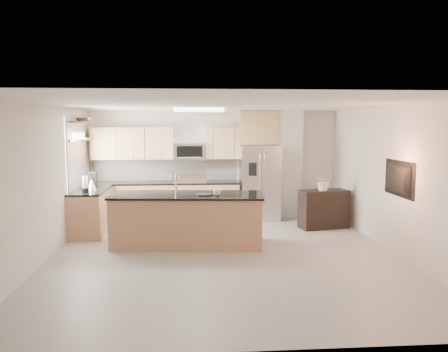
{
  "coord_description": "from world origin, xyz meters",
  "views": [
    {
      "loc": [
        -0.56,
        -7.37,
        2.27
      ],
      "look_at": [
        0.09,
        1.3,
        1.24
      ],
      "focal_mm": 35.0,
      "sensor_mm": 36.0,
      "label": 1
    }
  ],
  "objects": [
    {
      "name": "ceiling",
      "position": [
        0.0,
        0.0,
        2.6
      ],
      "size": [
        6.0,
        6.5,
        0.02
      ],
      "primitive_type": "cube",
      "color": "silver",
      "rests_on": "wall_back"
    },
    {
      "name": "window",
      "position": [
        -2.98,
        1.85,
        1.65
      ],
      "size": [
        0.04,
        1.15,
        1.65
      ],
      "color": "white",
      "rests_on": "wall_left"
    },
    {
      "name": "refrigerator",
      "position": [
        1.06,
        2.87,
        0.89
      ],
      "size": [
        0.92,
        0.78,
        1.78
      ],
      "color": "#B6B6B8",
      "rests_on": "floor"
    },
    {
      "name": "wall_back",
      "position": [
        0.0,
        3.25,
        1.3
      ],
      "size": [
        6.0,
        0.02,
        2.6
      ],
      "primitive_type": "cube",
      "color": "beige",
      "rests_on": "floor"
    },
    {
      "name": "left_counter",
      "position": [
        -2.67,
        1.85,
        0.46
      ],
      "size": [
        0.66,
        1.5,
        0.92
      ],
      "color": "tan",
      "rests_on": "floor"
    },
    {
      "name": "microwave",
      "position": [
        -0.6,
        3.04,
        1.63
      ],
      "size": [
        0.76,
        0.4,
        0.4
      ],
      "color": "#B6B6B8",
      "rests_on": "upper_cabinets"
    },
    {
      "name": "kettle",
      "position": [
        -2.62,
        1.77,
        1.03
      ],
      "size": [
        0.21,
        0.21,
        0.26
      ],
      "color": "#B6B6B8",
      "rests_on": "left_counter"
    },
    {
      "name": "ceiling_fixture",
      "position": [
        -0.4,
        1.6,
        2.56
      ],
      "size": [
        1.0,
        0.5,
        0.06
      ],
      "primitive_type": "cube",
      "color": "white",
      "rests_on": "ceiling"
    },
    {
      "name": "upper_cabinets",
      "position": [
        -1.3,
        3.09,
        1.83
      ],
      "size": [
        3.5,
        0.33,
        0.75
      ],
      "color": "tan",
      "rests_on": "wall_back"
    },
    {
      "name": "floor",
      "position": [
        0.0,
        0.0,
        0.0
      ],
      "size": [
        6.5,
        6.5,
        0.0
      ],
      "primitive_type": "plane",
      "color": "#A29E9A",
      "rests_on": "ground"
    },
    {
      "name": "partition_column",
      "position": [
        1.82,
        3.1,
        1.3
      ],
      "size": [
        0.6,
        0.3,
        2.6
      ],
      "primitive_type": "cube",
      "color": "silver",
      "rests_on": "floor"
    },
    {
      "name": "wall_right",
      "position": [
        3.0,
        0.0,
        1.3
      ],
      "size": [
        0.02,
        6.5,
        2.6
      ],
      "primitive_type": "cube",
      "color": "beige",
      "rests_on": "floor"
    },
    {
      "name": "island",
      "position": [
        -0.65,
        0.72,
        0.49
      ],
      "size": [
        2.9,
        1.26,
        1.4
      ],
      "rotation": [
        0.0,
        0.0,
        -0.09
      ],
      "color": "tan",
      "rests_on": "floor"
    },
    {
      "name": "platter",
      "position": [
        -0.33,
        0.62,
        0.98
      ],
      "size": [
        0.36,
        0.36,
        0.02
      ],
      "primitive_type": "cylinder",
      "rotation": [
        0.0,
        0.0,
        0.11
      ],
      "color": "black",
      "rests_on": "island"
    },
    {
      "name": "back_counter",
      "position": [
        -1.23,
        2.93,
        0.47
      ],
      "size": [
        3.55,
        0.66,
        1.44
      ],
      "color": "tan",
      "rests_on": "floor"
    },
    {
      "name": "shelf_upper",
      "position": [
        -2.85,
        1.95,
        2.32
      ],
      "size": [
        0.3,
        1.2,
        0.04
      ],
      "primitive_type": "cube",
      "color": "brown",
      "rests_on": "wall_left"
    },
    {
      "name": "wall_front",
      "position": [
        0.0,
        -3.25,
        1.3
      ],
      "size": [
        6.0,
        0.02,
        2.6
      ],
      "primitive_type": "cube",
      "color": "beige",
      "rests_on": "floor"
    },
    {
      "name": "bowl",
      "position": [
        -2.85,
        2.16,
        2.39
      ],
      "size": [
        0.52,
        0.52,
        0.1
      ],
      "primitive_type": "imported",
      "rotation": [
        0.0,
        0.0,
        -0.38
      ],
      "color": "#B6B6B8",
      "rests_on": "shelf_upper"
    },
    {
      "name": "blender",
      "position": [
        -2.67,
        1.42,
        1.06
      ],
      "size": [
        0.14,
        0.14,
        0.33
      ],
      "color": "black",
      "rests_on": "left_counter"
    },
    {
      "name": "wall_left",
      "position": [
        -3.0,
        0.0,
        1.3
      ],
      "size": [
        0.02,
        6.5,
        2.6
      ],
      "primitive_type": "cube",
      "color": "beige",
      "rests_on": "floor"
    },
    {
      "name": "cup",
      "position": [
        -0.1,
        0.52,
        1.03
      ],
      "size": [
        0.14,
        0.14,
        0.11
      ],
      "primitive_type": "imported",
      "rotation": [
        0.0,
        0.0,
        0.05
      ],
      "color": "silver",
      "rests_on": "island"
    },
    {
      "name": "range",
      "position": [
        -0.6,
        2.92,
        0.47
      ],
      "size": [
        0.76,
        0.64,
        1.14
      ],
      "color": "black",
      "rests_on": "floor"
    },
    {
      "name": "coffee_maker",
      "position": [
        -2.7,
        2.17,
        1.07
      ],
      "size": [
        0.19,
        0.23,
        0.32
      ],
      "color": "black",
      "rests_on": "left_counter"
    },
    {
      "name": "credenza",
      "position": [
        2.33,
        1.87,
        0.42
      ],
      "size": [
        1.12,
        0.64,
        0.84
      ],
      "primitive_type": "cube",
      "rotation": [
        0.0,
        0.0,
        0.19
      ],
      "color": "black",
      "rests_on": "floor"
    },
    {
      "name": "flower_vase",
      "position": [
        2.29,
        1.8,
        1.16
      ],
      "size": [
        0.65,
        0.59,
        0.63
      ],
      "primitive_type": "imported",
      "rotation": [
        0.0,
        0.0,
        0.19
      ],
      "color": "white",
      "rests_on": "credenza"
    },
    {
      "name": "television",
      "position": [
        2.91,
        -0.2,
        1.35
      ],
      "size": [
        0.14,
        1.08,
        0.62
      ],
      "primitive_type": "imported",
      "rotation": [
        0.0,
        0.0,
        1.57
      ],
      "color": "black",
      "rests_on": "wall_right"
    },
    {
      "name": "shelf_lower",
      "position": [
        -2.85,
        1.95,
        1.95
      ],
      "size": [
        0.3,
        1.2,
        0.04
      ],
      "primitive_type": "cube",
      "color": "brown",
      "rests_on": "wall_left"
    }
  ]
}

